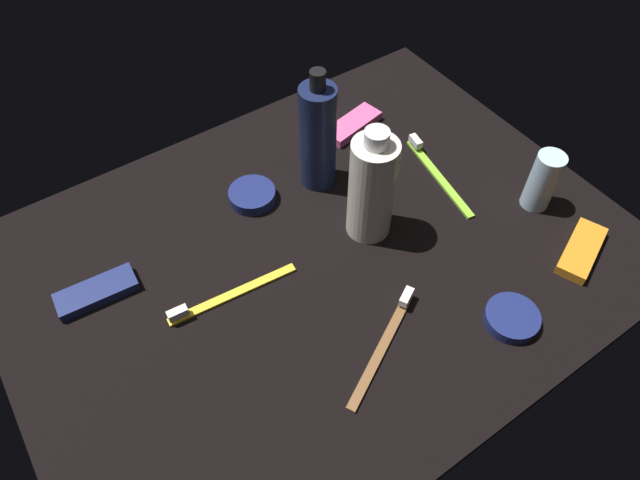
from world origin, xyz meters
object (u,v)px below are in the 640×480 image
object	(u,v)px
lotion_bottle	(318,136)
snack_bar_pink	(353,125)
toothbrush_lime	(436,171)
deodorant_stick	(543,181)
bodywash_bottle	(373,189)
toothbrush_yellow	(225,296)
toothbrush_brown	(386,339)
snack_bar_orange	(581,250)
cream_tin_left	(252,195)
cream_tin_right	(512,318)
snack_bar_navy	(97,292)

from	to	relation	value
lotion_bottle	snack_bar_pink	size ratio (longest dim) A/B	1.89
lotion_bottle	toothbrush_lime	distance (cm)	20.05
deodorant_stick	toothbrush_lime	world-z (taller)	deodorant_stick
snack_bar_pink	bodywash_bottle	bearing A→B (deg)	-131.63
snack_bar_pink	toothbrush_lime	bearing A→B (deg)	-86.40
toothbrush_yellow	toothbrush_brown	world-z (taller)	same
snack_bar_orange	cream_tin_left	distance (cm)	47.50
lotion_bottle	toothbrush_brown	size ratio (longest dim) A/B	1.20
deodorant_stick	toothbrush_lime	xyz separation A→B (cm)	(-8.05, 12.97, -4.10)
lotion_bottle	deodorant_stick	size ratio (longest dim) A/B	2.09
bodywash_bottle	toothbrush_yellow	distance (cm)	24.09
toothbrush_yellow	snack_bar_pink	size ratio (longest dim) A/B	1.73
deodorant_stick	snack_bar_pink	world-z (taller)	deodorant_stick
lotion_bottle	toothbrush_brown	world-z (taller)	lotion_bottle
bodywash_bottle	cream_tin_right	world-z (taller)	bodywash_bottle
toothbrush_lime	cream_tin_left	size ratio (longest dim) A/B	2.56
snack_bar_navy	snack_bar_pink	bearing A→B (deg)	13.74
lotion_bottle	snack_bar_navy	world-z (taller)	lotion_bottle
bodywash_bottle	toothbrush_yellow	xyz separation A→B (cm)	(-22.83, 1.05, -7.62)
deodorant_stick	cream_tin_right	world-z (taller)	deodorant_stick
deodorant_stick	cream_tin_left	distance (cm)	42.29
lotion_bottle	toothbrush_yellow	xyz separation A→B (cm)	(-22.36, -11.25, -8.10)
toothbrush_brown	cream_tin_right	distance (cm)	16.41
bodywash_bottle	toothbrush_yellow	size ratio (longest dim) A/B	1.00
toothbrush_lime	snack_bar_pink	size ratio (longest dim) A/B	1.72
snack_bar_navy	snack_bar_pink	size ratio (longest dim) A/B	1.00
toothbrush_brown	snack_bar_orange	bearing A→B (deg)	-8.28
deodorant_stick	snack_bar_orange	bearing A→B (deg)	-100.22
snack_bar_pink	snack_bar_navy	bearing A→B (deg)	178.06
toothbrush_yellow	snack_bar_pink	bearing A→B (deg)	27.83
bodywash_bottle	toothbrush_brown	size ratio (longest dim) A/B	1.10
lotion_bottle	snack_bar_orange	size ratio (longest dim) A/B	1.89
toothbrush_brown	cream_tin_left	world-z (taller)	toothbrush_brown
toothbrush_yellow	cream_tin_right	distance (cm)	36.89
lotion_bottle	bodywash_bottle	world-z (taller)	lotion_bottle
toothbrush_yellow	bodywash_bottle	bearing A→B (deg)	-2.63
bodywash_bottle	cream_tin_right	size ratio (longest dim) A/B	2.60
snack_bar_navy	cream_tin_right	bearing A→B (deg)	-34.30
bodywash_bottle	snack_bar_orange	size ratio (longest dim) A/B	1.73
deodorant_stick	lotion_bottle	bearing A→B (deg)	136.85
toothbrush_brown	snack_bar_navy	world-z (taller)	toothbrush_brown
toothbrush_yellow	snack_bar_orange	size ratio (longest dim) A/B	1.73
bodywash_bottle	snack_bar_pink	world-z (taller)	bodywash_bottle
deodorant_stick	cream_tin_right	bearing A→B (deg)	-144.97
snack_bar_navy	cream_tin_left	bearing A→B (deg)	11.73
bodywash_bottle	cream_tin_left	xyz separation A→B (cm)	(-10.97, 14.35, -7.33)
toothbrush_yellow	snack_bar_orange	distance (cm)	49.21
toothbrush_lime	cream_tin_right	distance (cm)	27.27
snack_bar_orange	cream_tin_left	size ratio (longest dim) A/B	1.48
snack_bar_navy	lotion_bottle	bearing A→B (deg)	6.32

